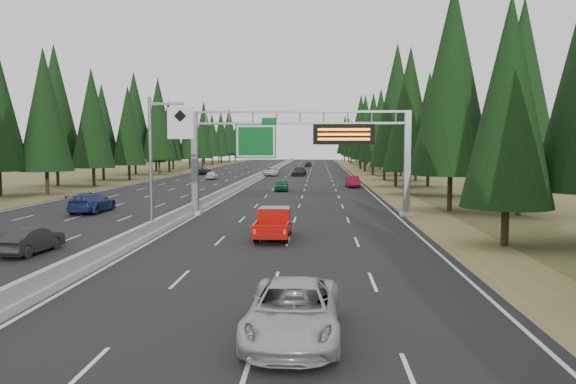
# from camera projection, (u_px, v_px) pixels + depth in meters

# --- Properties ---
(road) EXTENTS (32.00, 260.00, 0.08)m
(road) POSITION_uv_depth(u_px,v_px,m) (256.00, 180.00, 87.34)
(road) COLOR black
(road) RESTS_ON ground
(shoulder_right) EXTENTS (3.60, 260.00, 0.06)m
(shoulder_right) POSITION_uv_depth(u_px,v_px,m) (371.00, 180.00, 86.39)
(shoulder_right) COLOR olive
(shoulder_right) RESTS_ON ground
(shoulder_left) EXTENTS (3.60, 260.00, 0.06)m
(shoulder_left) POSITION_uv_depth(u_px,v_px,m) (144.00, 179.00, 88.30)
(shoulder_left) COLOR #464B23
(shoulder_left) RESTS_ON ground
(median_barrier) EXTENTS (0.70, 260.00, 0.85)m
(median_barrier) POSITION_uv_depth(u_px,v_px,m) (256.00, 177.00, 87.31)
(median_barrier) COLOR gray
(median_barrier) RESTS_ON road
(sign_gantry) EXTENTS (16.75, 0.98, 7.80)m
(sign_gantry) POSITION_uv_depth(u_px,v_px,m) (309.00, 146.00, 41.54)
(sign_gantry) COLOR slate
(sign_gantry) RESTS_ON road
(hov_sign_pole) EXTENTS (2.80, 0.50, 8.00)m
(hov_sign_pole) POSITION_uv_depth(u_px,v_px,m) (160.00, 156.00, 32.16)
(hov_sign_pole) COLOR slate
(hov_sign_pole) RESTS_ON road
(tree_row_right) EXTENTS (11.72, 243.34, 18.37)m
(tree_row_right) POSITION_uv_depth(u_px,v_px,m) (413.00, 115.00, 71.28)
(tree_row_right) COLOR black
(tree_row_right) RESTS_ON ground
(tree_row_left) EXTENTS (12.44, 242.87, 18.95)m
(tree_row_left) POSITION_uv_depth(u_px,v_px,m) (85.00, 116.00, 75.93)
(tree_row_left) COLOR black
(tree_row_left) RESTS_ON ground
(silver_minivan) EXTENTS (2.60, 5.45, 1.50)m
(silver_minivan) POSITION_uv_depth(u_px,v_px,m) (293.00, 311.00, 15.14)
(silver_minivan) COLOR #B5B4BA
(silver_minivan) RESTS_ON road
(red_pickup) EXTENTS (1.84, 5.15, 1.68)m
(red_pickup) POSITION_uv_depth(u_px,v_px,m) (274.00, 221.00, 31.86)
(red_pickup) COLOR black
(red_pickup) RESTS_ON road
(car_ahead_green) EXTENTS (1.74, 3.95, 1.32)m
(car_ahead_green) POSITION_uv_depth(u_px,v_px,m) (282.00, 185.00, 64.97)
(car_ahead_green) COLOR #12502A
(car_ahead_green) RESTS_ON road
(car_ahead_dkred) EXTENTS (1.73, 4.36, 1.41)m
(car_ahead_dkred) POSITION_uv_depth(u_px,v_px,m) (353.00, 182.00, 70.70)
(car_ahead_dkred) COLOR maroon
(car_ahead_dkred) RESTS_ON road
(car_ahead_dkgrey) EXTENTS (2.64, 5.43, 1.52)m
(car_ahead_dkgrey) POSITION_uv_depth(u_px,v_px,m) (299.00, 171.00, 97.89)
(car_ahead_dkgrey) COLOR black
(car_ahead_dkgrey) RESTS_ON road
(car_ahead_white) EXTENTS (2.51, 5.38, 1.49)m
(car_ahead_white) POSITION_uv_depth(u_px,v_px,m) (272.00, 171.00, 98.19)
(car_ahead_white) COLOR silver
(car_ahead_white) RESTS_ON road
(car_ahead_far) EXTENTS (1.63, 3.97, 1.35)m
(car_ahead_far) POSITION_uv_depth(u_px,v_px,m) (308.00, 164.00, 141.26)
(car_ahead_far) COLOR black
(car_ahead_far) RESTS_ON road
(car_onc_near) EXTENTS (1.74, 4.07, 1.30)m
(car_onc_near) POSITION_uv_depth(u_px,v_px,m) (31.00, 240.00, 27.09)
(car_onc_near) COLOR black
(car_onc_near) RESTS_ON road
(car_onc_blue) EXTENTS (2.22, 5.43, 1.57)m
(car_onc_blue) POSITION_uv_depth(u_px,v_px,m) (92.00, 202.00, 43.95)
(car_onc_blue) COLOR navy
(car_onc_blue) RESTS_ON road
(car_onc_white) EXTENTS (1.67, 3.88, 1.30)m
(car_onc_white) POSITION_uv_depth(u_px,v_px,m) (212.00, 175.00, 87.44)
(car_onc_white) COLOR silver
(car_onc_white) RESTS_ON road
(car_onc_far) EXTENTS (2.54, 5.14, 1.40)m
(car_onc_far) POSITION_uv_depth(u_px,v_px,m) (202.00, 171.00, 102.70)
(car_onc_far) COLOR black
(car_onc_far) RESTS_ON road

